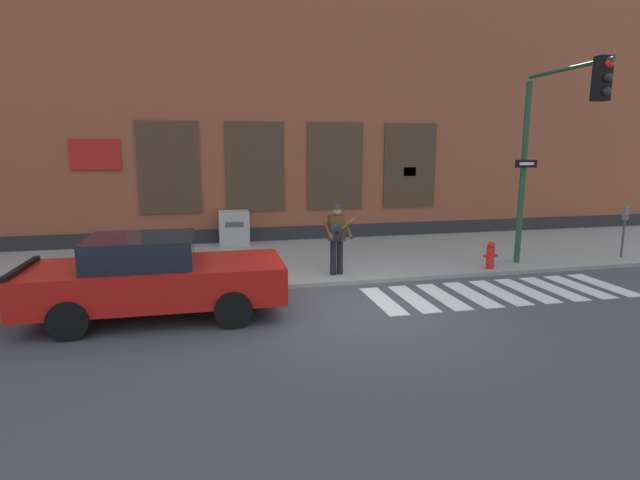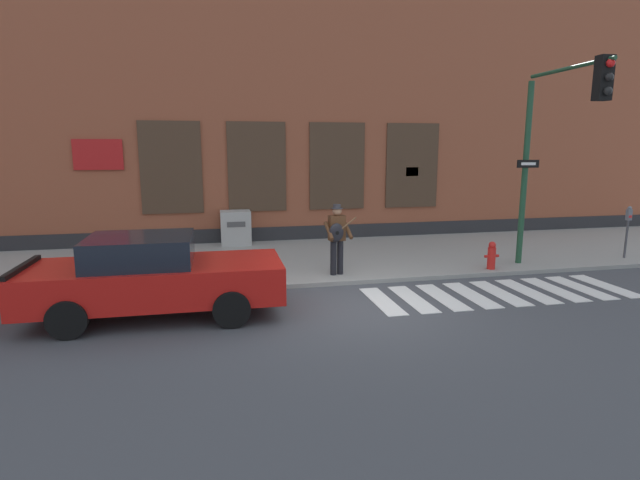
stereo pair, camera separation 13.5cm
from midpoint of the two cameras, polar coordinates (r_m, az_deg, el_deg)
name	(u,v)px [view 2 (the right image)]	position (r m, az deg, el deg)	size (l,w,h in m)	color
ground_plane	(358,307)	(10.03, 4.70, -7.60)	(160.00, 160.00, 0.00)	#424449
sidewalk	(315,258)	(13.96, -0.35, -2.11)	(28.00, 5.39, 0.10)	gray
building_backdrop	(288,110)	(18.28, -3.51, 14.58)	(28.00, 4.06, 8.81)	brown
crosswalk	(499,293)	(11.57, 20.14, -5.70)	(5.78, 1.90, 0.01)	silver
red_car	(153,276)	(9.73, -18.12, -3.95)	(4.62, 2.03, 1.53)	red
busker	(337,235)	(11.81, 2.28, 0.54)	(0.74, 0.57, 1.70)	black
traffic_light	(555,132)	(13.02, 25.56, 11.04)	(0.60, 2.84, 4.82)	#1E472D
parking_meter	(628,224)	(16.06, 31.94, 1.56)	(0.13, 0.11, 1.44)	#47474C
utility_box	(236,228)	(15.79, -9.36, 1.38)	(0.92, 0.70, 1.06)	#ADADA8
fire_hydrant	(492,256)	(13.23, 19.30, -1.68)	(0.38, 0.20, 0.70)	red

